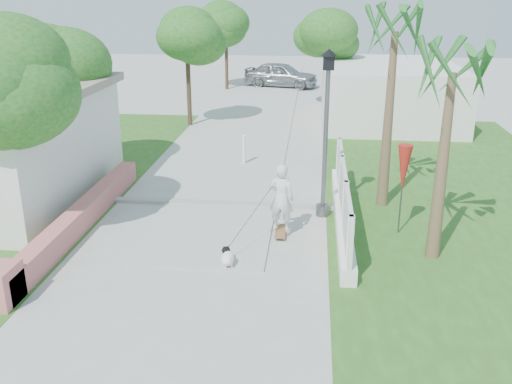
# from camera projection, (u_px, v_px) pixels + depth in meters

# --- Properties ---
(ground) EXTENTS (90.00, 90.00, 0.00)m
(ground) POSITION_uv_depth(u_px,v_px,m) (170.00, 318.00, 10.68)
(ground) COLOR #B7B7B2
(ground) RESTS_ON ground
(path_strip) EXTENTS (3.20, 36.00, 0.06)m
(path_strip) POSITION_uv_depth(u_px,v_px,m) (263.00, 108.00, 29.42)
(path_strip) COLOR #B7B7B2
(path_strip) RESTS_ON ground
(curb) EXTENTS (6.50, 0.25, 0.10)m
(curb) POSITION_uv_depth(u_px,v_px,m) (220.00, 203.00, 16.29)
(curb) COLOR #999993
(curb) RESTS_ON ground
(grass_left) EXTENTS (8.00, 20.00, 0.01)m
(grass_left) POSITION_uv_depth(u_px,v_px,m) (21.00, 176.00, 18.84)
(grass_left) COLOR #32551A
(grass_left) RESTS_ON ground
(grass_right) EXTENTS (8.00, 20.00, 0.01)m
(grass_right) POSITION_uv_depth(u_px,v_px,m) (456.00, 190.00, 17.52)
(grass_right) COLOR #32551A
(grass_right) RESTS_ON ground
(pink_wall) EXTENTS (0.45, 8.20, 0.80)m
(pink_wall) POSITION_uv_depth(u_px,v_px,m) (74.00, 223.00, 14.22)
(pink_wall) COLOR #CC686C
(pink_wall) RESTS_ON ground
(lattice_fence) EXTENTS (0.35, 7.00, 1.50)m
(lattice_fence) POSITION_uv_depth(u_px,v_px,m) (343.00, 204.00, 14.87)
(lattice_fence) COLOR white
(lattice_fence) RESTS_ON ground
(building_right) EXTENTS (6.00, 8.00, 2.60)m
(building_right) POSITION_uv_depth(u_px,v_px,m) (388.00, 92.00, 26.55)
(building_right) COLOR silver
(building_right) RESTS_ON ground
(street_lamp) EXTENTS (0.44, 0.44, 4.44)m
(street_lamp) POSITION_uv_depth(u_px,v_px,m) (326.00, 128.00, 14.75)
(street_lamp) COLOR #59595E
(street_lamp) RESTS_ON ground
(bollard) EXTENTS (0.14, 0.14, 1.09)m
(bollard) POSITION_uv_depth(u_px,v_px,m) (244.00, 149.00, 19.84)
(bollard) COLOR white
(bollard) RESTS_ON ground
(patio_umbrella) EXTENTS (0.36, 0.36, 2.30)m
(patio_umbrella) POSITION_uv_depth(u_px,v_px,m) (404.00, 169.00, 13.88)
(patio_umbrella) COLOR #59595E
(patio_umbrella) RESTS_ON ground
(tree_left_mid) EXTENTS (3.20, 3.20, 4.85)m
(tree_left_mid) POSITION_uv_depth(u_px,v_px,m) (59.00, 68.00, 17.98)
(tree_left_mid) COLOR #4C3826
(tree_left_mid) RESTS_ON ground
(tree_path_left) EXTENTS (3.40, 3.40, 5.23)m
(tree_path_left) POSITION_uv_depth(u_px,v_px,m) (187.00, 38.00, 24.66)
(tree_path_left) COLOR #4C3826
(tree_path_left) RESTS_ON ground
(tree_path_right) EXTENTS (3.00, 3.00, 4.79)m
(tree_path_right) POSITION_uv_depth(u_px,v_px,m) (329.00, 40.00, 27.93)
(tree_path_right) COLOR #4C3826
(tree_path_right) RESTS_ON ground
(tree_path_far) EXTENTS (3.20, 3.20, 5.17)m
(tree_path_far) POSITION_uv_depth(u_px,v_px,m) (226.00, 25.00, 34.02)
(tree_path_far) COLOR #4C3826
(tree_path_far) RESTS_ON ground
(palm_far) EXTENTS (1.80, 1.80, 5.30)m
(palm_far) POSITION_uv_depth(u_px,v_px,m) (394.00, 44.00, 14.84)
(palm_far) COLOR brown
(palm_far) RESTS_ON ground
(palm_near) EXTENTS (1.80, 1.80, 4.70)m
(palm_near) POSITION_uv_depth(u_px,v_px,m) (451.00, 85.00, 11.85)
(palm_near) COLOR brown
(palm_near) RESTS_ON ground
(skateboarder) EXTENTS (1.42, 2.17, 1.85)m
(skateboarder) POSITION_uv_depth(u_px,v_px,m) (259.00, 212.00, 13.54)
(skateboarder) COLOR brown
(skateboarder) RESTS_ON ground
(dog) EXTENTS (0.41, 0.62, 0.44)m
(dog) POSITION_uv_depth(u_px,v_px,m) (227.00, 257.00, 12.59)
(dog) COLOR white
(dog) RESTS_ON ground
(parked_car) EXTENTS (4.88, 2.92, 1.56)m
(parked_car) POSITION_uv_depth(u_px,v_px,m) (281.00, 75.00, 35.72)
(parked_car) COLOR #999CA0
(parked_car) RESTS_ON ground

